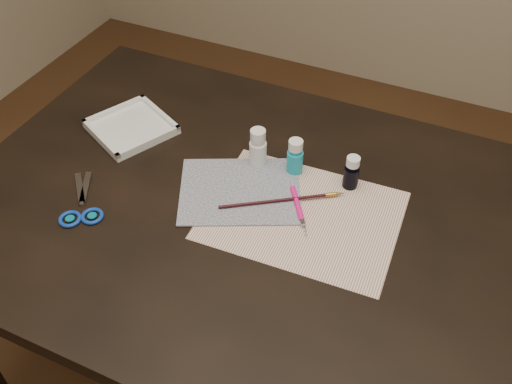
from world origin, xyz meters
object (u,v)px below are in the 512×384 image
at_px(paint_bottle_cyan, 295,157).
at_px(scissors, 79,199).
at_px(canvas, 240,191).
at_px(paint_bottle_white, 258,148).
at_px(paint_bottle_navy, 352,172).
at_px(paper, 303,215).
at_px(palette_tray, 131,127).

distance_m(paint_bottle_cyan, scissors, 0.48).
bearing_deg(canvas, paint_bottle_cyan, 52.74).
xyz_separation_m(paint_bottle_cyan, scissors, (-0.39, -0.28, -0.04)).
relative_size(paint_bottle_white, paint_bottle_cyan, 1.08).
xyz_separation_m(canvas, paint_bottle_navy, (0.21, 0.12, 0.04)).
height_order(canvas, paint_bottle_navy, paint_bottle_navy).
bearing_deg(paper, palette_tray, 168.75).
distance_m(paint_bottle_white, scissors, 0.41).
relative_size(paper, paint_bottle_navy, 4.85).
bearing_deg(scissors, canvas, -103.13).
xyz_separation_m(canvas, palette_tray, (-0.34, 0.09, 0.01)).
relative_size(canvas, paint_bottle_navy, 3.19).
height_order(paint_bottle_white, palette_tray, paint_bottle_white).
height_order(paper, paint_bottle_cyan, paint_bottle_cyan).
height_order(paper, scissors, scissors).
height_order(paper, canvas, canvas).
bearing_deg(paint_bottle_white, scissors, -138.35).
xyz_separation_m(paper, palette_tray, (-0.49, 0.10, 0.01)).
bearing_deg(paint_bottle_cyan, paint_bottle_navy, 2.97).
xyz_separation_m(canvas, scissors, (-0.30, -0.17, 0.00)).
distance_m(paint_bottle_navy, scissors, 0.59).
bearing_deg(palette_tray, paint_bottle_white, 2.32).
relative_size(scissors, palette_tray, 1.06).
relative_size(paper, scissors, 2.14).
bearing_deg(canvas, scissors, -151.13).
height_order(canvas, paint_bottle_white, paint_bottle_white).
xyz_separation_m(paint_bottle_navy, scissors, (-0.52, -0.28, -0.04)).
distance_m(paint_bottle_white, paint_bottle_navy, 0.22).
distance_m(paint_bottle_white, palette_tray, 0.34).
bearing_deg(canvas, paint_bottle_navy, 28.77).
distance_m(paint_bottle_navy, palette_tray, 0.55).
relative_size(paint_bottle_cyan, scissors, 0.48).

